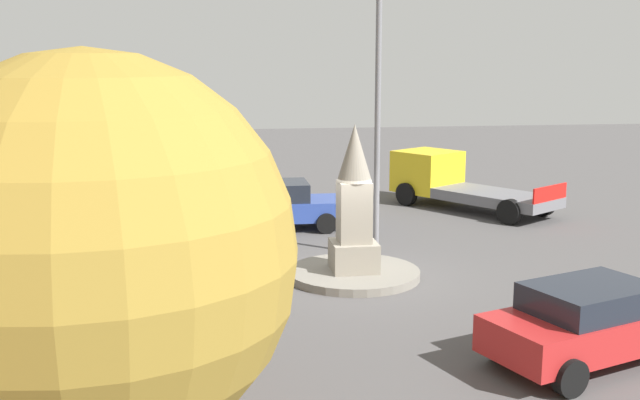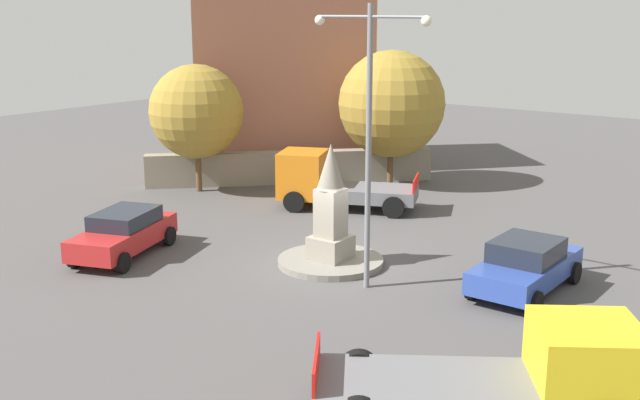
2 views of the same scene
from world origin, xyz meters
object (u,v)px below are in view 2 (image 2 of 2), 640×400
monument (331,207)px  streetlamp (369,120)px  tree_mid_cluster (392,104)px  car_red_approaching (124,232)px  corner_building (280,80)px  truck_yellow_parked_right (525,372)px  truck_orange_waiting (329,182)px  car_blue_near_island (526,265)px  tree_near_wall (196,112)px

monument → streetlamp: bearing=153.3°
tree_mid_cluster → car_red_approaching: bearing=84.2°
streetlamp → corner_building: corner_building is taller
truck_yellow_parked_right → truck_orange_waiting: 16.77m
car_blue_near_island → corner_building: 20.63m
monument → car_red_approaching: size_ratio=0.80×
truck_orange_waiting → tree_mid_cluster: tree_mid_cluster is taller
car_blue_near_island → corner_building: size_ratio=0.50×
monument → truck_orange_waiting: size_ratio=0.63×
monument → car_blue_near_island: monument is taller
monument → tree_mid_cluster: tree_mid_cluster is taller
truck_orange_waiting → corner_building: (7.52, -6.02, 3.21)m
car_blue_near_island → truck_yellow_parked_right: 7.17m
truck_yellow_parked_right → corner_building: bearing=-40.1°
car_blue_near_island → truck_yellow_parked_right: size_ratio=0.67×
tree_mid_cluster → corner_building: bearing=-8.1°
truck_orange_waiting → tree_mid_cluster: size_ratio=0.95×
monument → tree_near_wall: bearing=-23.9°
car_red_approaching → truck_orange_waiting: truck_orange_waiting is taller
monument → car_blue_near_island: 6.03m
car_red_approaching → tree_near_wall: tree_near_wall is taller
tree_mid_cluster → car_blue_near_island: bearing=137.7°
truck_yellow_parked_right → corner_building: size_ratio=0.74×
car_red_approaching → tree_mid_cluster: tree_mid_cluster is taller
tree_near_wall → tree_mid_cluster: tree_mid_cluster is taller
monument → truck_yellow_parked_right: (-8.46, 5.26, -0.90)m
corner_building → car_blue_near_island: bearing=149.4°
tree_near_wall → car_blue_near_island: bearing=168.6°
car_blue_near_island → truck_yellow_parked_right: bearing=112.0°
truck_yellow_parked_right → corner_building: 26.60m
streetlamp → truck_yellow_parked_right: streetlamp is taller
streetlamp → car_red_approaching: streetlamp is taller
car_blue_near_island → truck_orange_waiting: 10.88m
tree_mid_cluster → tree_near_wall: bearing=45.0°
corner_building → monument: bearing=135.0°
streetlamp → tree_mid_cluster: streetlamp is taller
corner_building → car_red_approaching: bearing=111.4°
monument → truck_orange_waiting: (4.21, -5.71, -0.80)m
streetlamp → truck_orange_waiting: streetlamp is taller
tree_near_wall → truck_yellow_parked_right: bearing=152.4°
truck_yellow_parked_right → tree_mid_cluster: tree_mid_cluster is taller
truck_orange_waiting → corner_building: 10.15m
streetlamp → truck_yellow_parked_right: (-6.45, 4.25, -3.87)m
truck_orange_waiting → tree_near_wall: tree_near_wall is taller
truck_yellow_parked_right → tree_near_wall: (18.97, -9.92, 2.55)m
streetlamp → truck_orange_waiting: (6.23, -6.73, -3.77)m
monument → streetlamp: (-2.01, 1.01, 2.97)m
car_red_approaching → truck_yellow_parked_right: (-14.34, 2.02, 0.17)m
streetlamp → truck_yellow_parked_right: 8.64m
car_blue_near_island → tree_mid_cluster: bearing=-42.3°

